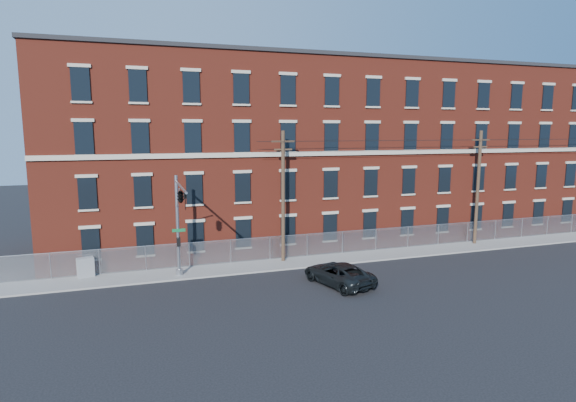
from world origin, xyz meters
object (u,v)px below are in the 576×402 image
(traffic_signal_mast, at_px, (180,206))
(pickup_truck, at_px, (338,274))
(utility_pole_near, at_px, (283,194))
(utility_cabinet, at_px, (86,267))

(traffic_signal_mast, height_order, pickup_truck, traffic_signal_mast)
(traffic_signal_mast, bearing_deg, pickup_truck, -15.81)
(traffic_signal_mast, xyz_separation_m, utility_pole_near, (8.00, 3.42, -0.05))
(traffic_signal_mast, relative_size, pickup_truck, 1.30)
(pickup_truck, height_order, utility_cabinet, pickup_truck)
(pickup_truck, bearing_deg, utility_cabinet, -38.54)
(traffic_signal_mast, relative_size, utility_cabinet, 5.16)
(traffic_signal_mast, height_order, utility_pole_near, utility_pole_near)
(utility_pole_near, distance_m, pickup_truck, 7.94)
(utility_pole_near, relative_size, pickup_truck, 1.86)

